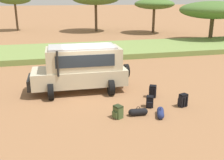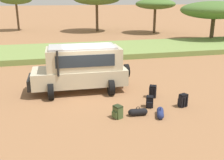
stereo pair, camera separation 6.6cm
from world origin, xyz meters
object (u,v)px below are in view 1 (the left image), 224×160
object	(u,v)px
safari_vehicle	(81,67)
backpack_outermost	(183,100)
acacia_tree_right_mid	(213,10)
duffel_bag_soft_canvas	(138,112)
acacia_tree_far_left	(15,0)
backpack_near_rear_wheel	(153,91)
backpack_cluster_center	(150,102)
acacia_tree_centre_back	(154,4)
backpack_beside_front_wheel	(118,112)
duffel_bag_low_black_case	(161,113)

from	to	relation	value
safari_vehicle	backpack_outermost	bearing A→B (deg)	-37.59
safari_vehicle	acacia_tree_right_mid	world-z (taller)	acacia_tree_right_mid
duffel_bag_soft_canvas	acacia_tree_far_left	bearing A→B (deg)	103.64
acacia_tree_far_left	backpack_near_rear_wheel	bearing A→B (deg)	-73.10
duffel_bag_soft_canvas	acacia_tree_far_left	distance (m)	33.71
acacia_tree_right_mid	backpack_near_rear_wheel	bearing A→B (deg)	-131.41
backpack_cluster_center	acacia_tree_right_mid	bearing A→B (deg)	49.41
backpack_near_rear_wheel	acacia_tree_centre_back	distance (m)	25.47
backpack_beside_front_wheel	acacia_tree_right_mid	size ratio (longest dim) A/B	0.07
backpack_outermost	acacia_tree_centre_back	bearing A→B (deg)	70.73
backpack_near_rear_wheel	acacia_tree_centre_back	bearing A→B (deg)	67.70
safari_vehicle	backpack_beside_front_wheel	bearing A→B (deg)	-74.64
acacia_tree_far_left	acacia_tree_centre_back	size ratio (longest dim) A/B	0.94
backpack_beside_front_wheel	backpack_near_rear_wheel	bearing A→B (deg)	39.24
duffel_bag_soft_canvas	acacia_tree_far_left	size ratio (longest dim) A/B	0.16
backpack_beside_front_wheel	acacia_tree_right_mid	bearing A→B (deg)	47.35
acacia_tree_far_left	acacia_tree_centre_back	xyz separation A→B (m)	(18.87, -7.28, -0.59)
duffel_bag_soft_canvas	backpack_beside_front_wheel	bearing A→B (deg)	-178.05
backpack_cluster_center	duffel_bag_soft_canvas	xyz separation A→B (m)	(-0.82, -0.73, -0.10)
acacia_tree_right_mid	duffel_bag_low_black_case	bearing A→B (deg)	-128.65
backpack_cluster_center	backpack_outermost	size ratio (longest dim) A/B	0.85
duffel_bag_low_black_case	acacia_tree_far_left	distance (m)	34.21
duffel_bag_low_black_case	acacia_tree_centre_back	bearing A→B (deg)	68.42
backpack_outermost	backpack_beside_front_wheel	bearing A→B (deg)	-172.02
backpack_near_rear_wheel	duffel_bag_soft_canvas	world-z (taller)	backpack_near_rear_wheel
backpack_near_rear_wheel	acacia_tree_far_left	size ratio (longest dim) A/B	0.12
acacia_tree_far_left	acacia_tree_centre_back	bearing A→B (deg)	-21.11
safari_vehicle	duffel_bag_soft_canvas	bearing A→B (deg)	-62.43
backpack_cluster_center	duffel_bag_low_black_case	bearing A→B (deg)	-85.12
duffel_bag_low_black_case	backpack_cluster_center	bearing A→B (deg)	94.88
safari_vehicle	backpack_outermost	world-z (taller)	safari_vehicle
backpack_beside_front_wheel	backpack_outermost	distance (m)	3.26
backpack_near_rear_wheel	duffel_bag_low_black_case	world-z (taller)	backpack_near_rear_wheel
safari_vehicle	backpack_cluster_center	size ratio (longest dim) A/B	10.34
duffel_bag_low_black_case	acacia_tree_right_mid	xyz separation A→B (m)	(13.49, 16.87, 3.34)
backpack_beside_front_wheel	duffel_bag_soft_canvas	distance (m)	0.91
acacia_tree_far_left	safari_vehicle	bearing A→B (deg)	-78.32
backpack_cluster_center	acacia_tree_far_left	distance (m)	33.19
acacia_tree_centre_back	backpack_cluster_center	bearing A→B (deg)	-112.57
acacia_tree_right_mid	backpack_cluster_center	bearing A→B (deg)	-130.59
backpack_cluster_center	duffel_bag_low_black_case	size ratio (longest dim) A/B	0.60
backpack_cluster_center	acacia_tree_right_mid	size ratio (longest dim) A/B	0.07
backpack_beside_front_wheel	backpack_near_rear_wheel	xyz separation A→B (m)	(2.33, 1.90, 0.04)
acacia_tree_far_left	backpack_beside_front_wheel	bearing A→B (deg)	-77.89
safari_vehicle	backpack_cluster_center	bearing A→B (deg)	-47.16
backpack_beside_front_wheel	duffel_bag_low_black_case	world-z (taller)	backpack_beside_front_wheel
safari_vehicle	backpack_beside_front_wheel	size ratio (longest dim) A/B	9.86
backpack_cluster_center	acacia_tree_centre_back	distance (m)	26.75
safari_vehicle	backpack_outermost	distance (m)	5.46
acacia_tree_centre_back	acacia_tree_right_mid	bearing A→B (deg)	-68.42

